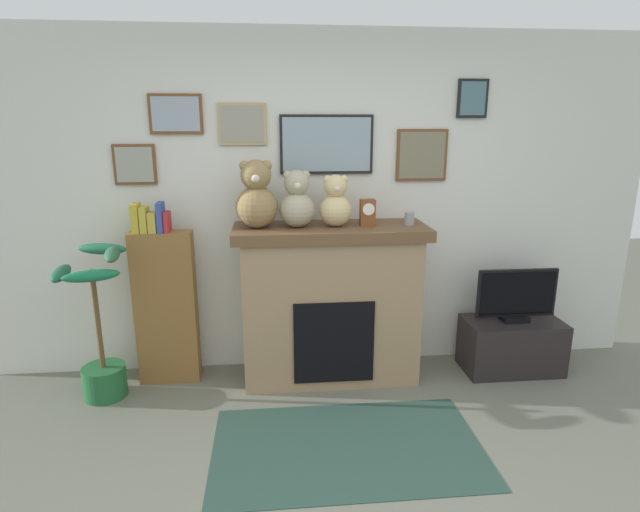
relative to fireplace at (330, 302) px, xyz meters
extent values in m
cube|color=silver|center=(-0.05, 0.31, 0.69)|extent=(5.20, 0.12, 2.60)
cube|color=black|center=(0.00, 0.24, 1.17)|extent=(0.70, 0.02, 0.43)
cube|color=#869BA5|center=(0.00, 0.23, 1.17)|extent=(0.66, 0.00, 0.39)
cube|color=brown|center=(-1.09, 0.24, 1.38)|extent=(0.38, 0.02, 0.28)
cube|color=#939EAA|center=(-1.09, 0.23, 1.38)|extent=(0.34, 0.00, 0.24)
cube|color=brown|center=(-1.41, 0.24, 1.03)|extent=(0.30, 0.02, 0.29)
cube|color=gray|center=(-1.41, 0.23, 1.03)|extent=(0.26, 0.00, 0.25)
cube|color=brown|center=(0.73, 0.24, 1.08)|extent=(0.39, 0.02, 0.39)
cube|color=#746E54|center=(0.73, 0.23, 1.08)|extent=(0.35, 0.00, 0.35)
cube|color=black|center=(1.10, 0.24, 1.50)|extent=(0.23, 0.02, 0.28)
cube|color=#486C75|center=(1.10, 0.23, 1.50)|extent=(0.19, 0.00, 0.24)
cube|color=tan|center=(-0.62, 0.24, 1.31)|extent=(0.35, 0.02, 0.30)
cube|color=gray|center=(-0.62, 0.23, 1.31)|extent=(0.31, 0.00, 0.26)
cube|color=#997A58|center=(0.00, 0.00, -0.05)|extent=(1.30, 0.50, 1.12)
cube|color=brown|center=(0.00, 0.00, 0.55)|extent=(1.42, 0.56, 0.08)
cube|color=black|center=(0.00, -0.25, -0.22)|extent=(0.58, 0.02, 0.62)
cube|color=brown|center=(-1.23, 0.05, -0.02)|extent=(0.45, 0.16, 1.17)
cube|color=gold|center=(-1.39, 0.05, 0.67)|extent=(0.05, 0.13, 0.21)
cube|color=gold|center=(-1.33, 0.05, 0.66)|extent=(0.05, 0.13, 0.18)
cube|color=gold|center=(-1.27, 0.05, 0.64)|extent=(0.06, 0.13, 0.14)
cube|color=#32448E|center=(-1.22, 0.05, 0.67)|extent=(0.04, 0.13, 0.21)
cube|color=#AD252A|center=(-1.17, 0.05, 0.64)|extent=(0.03, 0.13, 0.15)
cylinder|color=#1E592D|center=(-1.66, -0.15, -0.49)|extent=(0.30, 0.30, 0.23)
cylinder|color=brown|center=(-1.66, -0.15, -0.01)|extent=(0.04, 0.04, 0.73)
ellipsoid|color=#285A3B|center=(-1.52, -0.13, 0.45)|extent=(0.17, 0.37, 0.08)
ellipsoid|color=#1C5B3E|center=(-1.63, 0.01, 0.46)|extent=(0.37, 0.17, 0.08)
ellipsoid|color=#1D563C|center=(-1.85, -0.18, 0.34)|extent=(0.15, 0.37, 0.08)
ellipsoid|color=#166740|center=(-1.62, -0.29, 0.35)|extent=(0.37, 0.20, 0.08)
cube|color=black|center=(1.45, -0.05, -0.40)|extent=(0.76, 0.40, 0.42)
cube|color=black|center=(1.45, -0.05, -0.17)|extent=(0.20, 0.14, 0.04)
cube|color=black|center=(1.45, -0.05, 0.05)|extent=(0.63, 0.03, 0.38)
cube|color=black|center=(1.45, -0.06, 0.05)|extent=(0.59, 0.00, 0.34)
cube|color=#274137|center=(0.00, -0.93, -0.60)|extent=(1.64, 0.96, 0.01)
cylinder|color=gray|center=(0.58, -0.02, 0.64)|extent=(0.07, 0.07, 0.10)
cube|color=brown|center=(0.27, -0.02, 0.69)|extent=(0.11, 0.08, 0.19)
cylinder|color=white|center=(0.27, -0.06, 0.72)|extent=(0.09, 0.01, 0.09)
sphere|color=olive|center=(-0.53, -0.02, 0.74)|extent=(0.30, 0.30, 0.30)
sphere|color=olive|center=(-0.53, -0.02, 0.97)|extent=(0.22, 0.22, 0.22)
sphere|color=olive|center=(-0.61, -0.02, 1.03)|extent=(0.08, 0.08, 0.08)
sphere|color=olive|center=(-0.45, -0.02, 1.03)|extent=(0.08, 0.08, 0.08)
sphere|color=beige|center=(-0.53, -0.10, 0.96)|extent=(0.06, 0.06, 0.06)
sphere|color=tan|center=(-0.24, -0.02, 0.72)|extent=(0.25, 0.25, 0.25)
sphere|color=tan|center=(-0.24, -0.02, 0.91)|extent=(0.18, 0.18, 0.18)
sphere|color=tan|center=(-0.31, -0.02, 0.97)|extent=(0.06, 0.06, 0.06)
sphere|color=tan|center=(-0.18, -0.02, 0.97)|extent=(0.06, 0.06, 0.06)
sphere|color=beige|center=(-0.24, -0.09, 0.90)|extent=(0.05, 0.05, 0.05)
sphere|color=#D0B980|center=(0.03, -0.02, 0.71)|extent=(0.23, 0.23, 0.23)
sphere|color=#D0B980|center=(0.03, -0.02, 0.88)|extent=(0.17, 0.17, 0.17)
sphere|color=#D0B980|center=(-0.03, -0.02, 0.93)|extent=(0.06, 0.06, 0.06)
sphere|color=#D0B980|center=(0.09, -0.02, 0.93)|extent=(0.06, 0.06, 0.06)
sphere|color=beige|center=(0.03, -0.08, 0.88)|extent=(0.05, 0.05, 0.05)
camera|label=1|loc=(-0.43, -3.59, 1.32)|focal=28.35mm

